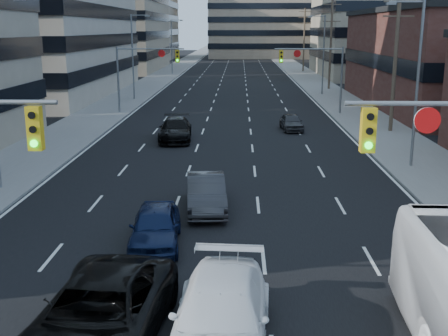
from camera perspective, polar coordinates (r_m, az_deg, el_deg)
road_surface at (r=135.78m, az=1.23°, el=10.81°), size 18.00×300.00×0.02m
sidewalk_left at (r=136.34m, az=-3.69°, el=10.83°), size 5.00×300.00×0.15m
sidewalk_right at (r=136.18m, az=6.17°, el=10.77°), size 5.00×300.00×0.15m
office_left_far at (r=108.48m, az=-12.04°, el=13.94°), size 20.00×30.00×16.00m
office_right_far at (r=96.60m, az=16.47°, el=13.12°), size 22.00×28.00×14.00m
bg_block_left at (r=148.44m, az=-9.96°, el=14.74°), size 24.00×24.00×20.00m
bg_block_right at (r=139.08m, az=14.90°, el=12.90°), size 22.00×22.00×12.00m
signal_far_left at (r=51.40m, az=-8.20°, el=10.23°), size 6.09×0.33×6.00m
signal_far_right at (r=51.11m, az=9.31°, el=10.17°), size 6.09×0.33×6.00m
utility_pole_block at (r=43.09m, az=17.05°, el=11.04°), size 2.20×0.28×11.00m
utility_pole_midblock at (r=72.46m, az=10.79°, el=12.35°), size 2.20×0.28×11.00m
utility_pole_distant at (r=102.20m, az=8.14°, el=12.87°), size 2.20×0.28×11.00m
streetlight_left_mid at (r=61.66m, az=-9.13°, el=11.50°), size 2.03×0.22×9.00m
streetlight_left_far at (r=96.27m, az=-5.25°, el=12.45°), size 2.03×0.22×9.00m
streetlight_right_near at (r=32.07m, az=18.84°, el=8.79°), size 2.03×0.22×9.00m
streetlight_right_far at (r=66.28m, az=9.96°, el=11.63°), size 2.03×0.22×9.00m
black_pickup at (r=14.27m, az=-12.49°, el=-14.35°), size 3.34×6.39×1.72m
white_van at (r=13.90m, az=-0.33°, el=-14.95°), size 2.63×5.81×1.65m
sedan_blue at (r=20.15m, az=-6.99°, el=-5.91°), size 2.03×4.39×1.46m
sedan_grey_center at (r=23.86m, az=-1.84°, el=-2.57°), size 2.02×4.70×1.51m
sedan_black_far at (r=38.95m, az=-4.96°, el=3.92°), size 2.50×5.46×1.55m
sedan_grey_right at (r=43.07m, az=6.86°, el=4.65°), size 1.78×3.82×1.27m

